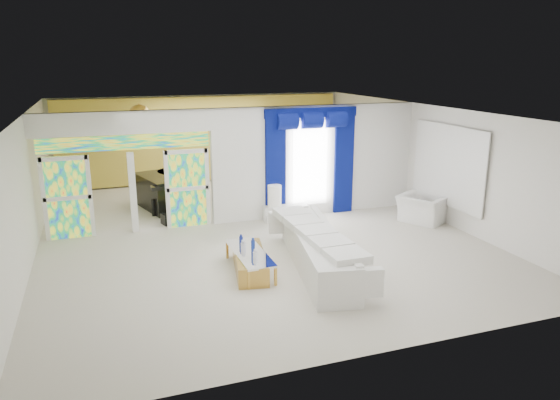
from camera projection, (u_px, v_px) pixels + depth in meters
name	position (u px, v px, depth m)	size (l,w,h in m)	color
floor	(253.00, 231.00, 13.08)	(12.00, 12.00, 0.00)	#B7AF9E
dividing_wall	(317.00, 160.00, 14.29)	(5.70, 0.18, 3.00)	white
dividing_header	(124.00, 123.00, 12.37)	(4.30, 0.18, 0.55)	white
stained_panel_left	(68.00, 198.00, 12.36)	(0.95, 0.04, 2.00)	#994C3F
stained_panel_right	(188.00, 188.00, 13.28)	(0.95, 0.04, 2.00)	#994C3F
stained_transom	(126.00, 142.00, 12.49)	(4.00, 0.05, 0.35)	#994C3F
window_pane	(310.00, 163.00, 14.13)	(1.00, 0.02, 2.30)	white
blue_drape_left	(275.00, 168.00, 13.80)	(0.55, 0.10, 2.80)	#030B47
blue_drape_right	(344.00, 163.00, 14.44)	(0.55, 0.10, 2.80)	#030B47
blue_pelmet	(311.00, 113.00, 13.74)	(2.60, 0.12, 0.25)	#030B47
wall_mirror	(448.00, 165.00, 13.35)	(0.04, 2.70, 1.90)	white
gold_curtains	(204.00, 139.00, 18.06)	(9.70, 0.12, 2.90)	gold
white_sofa	(317.00, 251.00, 10.71)	(0.83, 3.87, 0.74)	silver
coffee_table	(250.00, 262.00, 10.60)	(0.59, 1.78, 0.39)	#B48838
console_table	(285.00, 213.00, 14.00)	(1.20, 0.38, 0.40)	silver
table_lamp	(275.00, 196.00, 13.77)	(0.36, 0.36, 0.58)	white
armchair	(422.00, 209.00, 13.75)	(1.12, 0.98, 0.73)	silver
grand_piano	(169.00, 191.00, 15.16)	(1.43, 1.87, 0.94)	black
piano_bench	(178.00, 217.00, 13.79)	(0.86, 0.33, 0.29)	black
tv_console	(55.00, 201.00, 14.33)	(0.57, 0.51, 0.82)	tan
chandelier	(140.00, 115.00, 14.75)	(0.60, 0.60, 0.60)	gold
decanters	(248.00, 247.00, 10.60)	(0.23, 0.91, 0.26)	white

